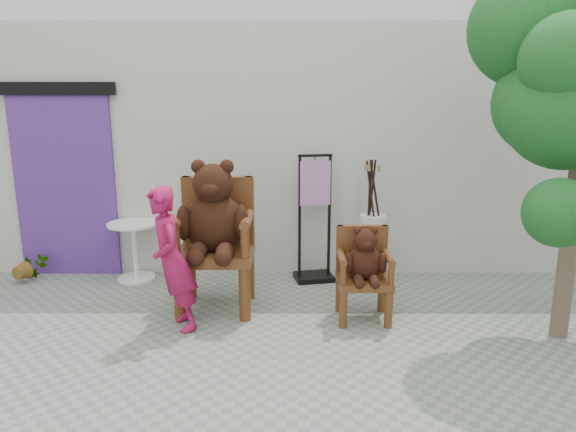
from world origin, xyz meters
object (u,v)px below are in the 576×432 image
object	(u,v)px
chair_big	(215,225)
stool_bucket	(372,229)
cafe_table	(135,244)
person	(172,260)
display_stand	(314,233)
chair_small	(364,264)
tree	(567,78)

from	to	relation	value
chair_big	stool_bucket	distance (m)	1.91
chair_big	cafe_table	xyz separation A→B (m)	(-1.10, 0.86, -0.45)
cafe_table	person	bearing A→B (deg)	-60.76
display_stand	stool_bucket	size ratio (longest dim) A/B	1.04
chair_big	display_stand	bearing A→B (deg)	39.05
cafe_table	stool_bucket	distance (m)	2.83
chair_small	person	bearing A→B (deg)	-171.83
cafe_table	stool_bucket	bearing A→B (deg)	-1.53
tree	person	bearing A→B (deg)	179.42
chair_big	stool_bucket	xyz separation A→B (m)	(1.73, 0.78, -0.25)
cafe_table	display_stand	size ratio (longest dim) A/B	0.47
cafe_table	display_stand	world-z (taller)	display_stand
chair_small	stool_bucket	bearing A→B (deg)	77.03
chair_big	tree	xyz separation A→B (m)	(3.09, -0.56, 1.42)
chair_small	person	distance (m)	1.83
display_stand	chair_small	bearing A→B (deg)	-80.11
chair_big	cafe_table	size ratio (longest dim) A/B	2.21
cafe_table	stool_bucket	xyz separation A→B (m)	(2.82, -0.08, 0.20)
chair_big	person	size ratio (longest dim) A/B	1.14
person	tree	bearing A→B (deg)	64.41
tree	display_stand	bearing A→B (deg)	145.30
display_stand	person	bearing A→B (deg)	-146.14
cafe_table	display_stand	distance (m)	2.15
person	stool_bucket	world-z (taller)	stool_bucket
cafe_table	display_stand	bearing A→B (deg)	-0.10
chair_small	person	xyz separation A→B (m)	(-1.81, -0.26, 0.12)
chair_small	stool_bucket	distance (m)	1.08
cafe_table	stool_bucket	world-z (taller)	stool_bucket
chair_big	tree	bearing A→B (deg)	-10.24
stool_bucket	tree	distance (m)	2.54
chair_big	tree	distance (m)	3.45
person	stool_bucket	xyz separation A→B (m)	(2.05, 1.31, -0.04)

